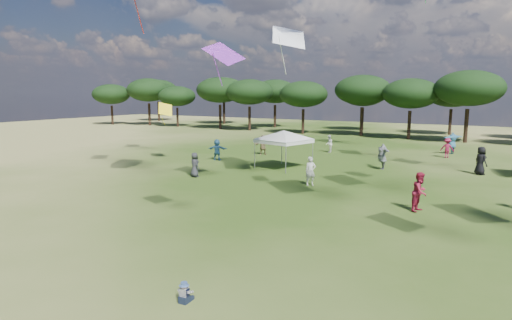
{
  "coord_description": "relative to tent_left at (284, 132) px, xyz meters",
  "views": [
    {
      "loc": [
        6.91,
        -5.76,
        5.3
      ],
      "look_at": [
        0.01,
        6.0,
        3.13
      ],
      "focal_mm": 30.0,
      "sensor_mm": 36.0,
      "label": 1
    }
  ],
  "objects": [
    {
      "name": "festival_crowd",
      "position": [
        7.17,
        4.13,
        -1.66
      ],
      "size": [
        27.78,
        22.03,
        1.89
      ],
      "color": "#2F2F34",
      "rests_on": "ground"
    },
    {
      "name": "tree_line",
      "position": [
        8.8,
        26.63,
        2.89
      ],
      "size": [
        108.78,
        17.63,
        7.77
      ],
      "color": "black",
      "rests_on": "ground"
    },
    {
      "name": "tent_left",
      "position": [
        0.0,
        0.0,
        0.0
      ],
      "size": [
        5.98,
        5.98,
        2.95
      ],
      "rotation": [
        0.0,
        0.0,
        -0.25
      ],
      "color": "gray",
      "rests_on": "ground"
    },
    {
      "name": "toddler",
      "position": [
        6.6,
        -18.67,
        -2.28
      ],
      "size": [
        0.38,
        0.42,
        0.55
      ],
      "rotation": [
        0.0,
        0.0,
        0.08
      ],
      "color": "black",
      "rests_on": "ground"
    }
  ]
}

